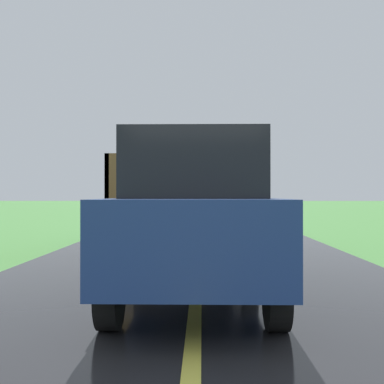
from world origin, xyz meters
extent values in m
cube|color=#2D2D30|center=(-0.53, 10.91, 0.68)|extent=(0.90, 5.51, 0.24)
cube|color=brown|center=(-0.53, 10.91, 0.88)|extent=(2.30, 5.80, 0.20)
cube|color=#1E479E|center=(-0.53, 12.86, 1.93)|extent=(2.10, 1.90, 1.90)
cube|color=black|center=(-0.53, 13.82, 2.26)|extent=(1.78, 0.02, 0.76)
cube|color=brown|center=(-1.64, 9.94, 1.53)|extent=(0.08, 3.85, 1.10)
cube|color=brown|center=(0.58, 9.94, 1.53)|extent=(0.08, 3.85, 1.10)
cube|color=brown|center=(-0.53, 8.05, 1.53)|extent=(2.30, 0.08, 1.10)
cube|color=brown|center=(-0.53, 11.82, 1.53)|extent=(2.30, 0.08, 1.10)
cylinder|color=black|center=(-1.58, 12.71, 0.58)|extent=(0.28, 1.00, 1.00)
cylinder|color=black|center=(0.52, 12.71, 0.58)|extent=(0.28, 1.00, 1.00)
cylinder|color=black|center=(-1.58, 9.32, 0.58)|extent=(0.28, 1.00, 1.00)
cylinder|color=black|center=(0.52, 9.32, 0.58)|extent=(0.28, 1.00, 1.00)
ellipsoid|color=#6FB639|center=(-0.60, 11.11, 1.13)|extent=(0.52, 0.53, 0.49)
ellipsoid|color=#75BA31|center=(-0.75, 8.65, 1.77)|extent=(0.50, 0.60, 0.36)
ellipsoid|color=#75B62F|center=(-0.36, 9.77, 1.19)|extent=(0.41, 0.50, 0.42)
ellipsoid|color=#7AA820|center=(0.31, 10.25, 1.16)|extent=(0.40, 0.38, 0.37)
ellipsoid|color=#7AA731|center=(-0.38, 11.56, 1.45)|extent=(0.58, 0.71, 0.46)
ellipsoid|color=#77BA2D|center=(0.24, 8.87, 1.12)|extent=(0.58, 0.66, 0.37)
ellipsoid|color=#80B839|center=(-1.35, 10.12, 1.20)|extent=(0.40, 0.40, 0.48)
ellipsoid|color=#74BE26|center=(-0.09, 9.83, 1.48)|extent=(0.41, 0.41, 0.49)
ellipsoid|color=#72B923|center=(-1.04, 10.73, 1.51)|extent=(0.50, 0.59, 0.42)
ellipsoid|color=#84B939|center=(0.33, 8.47, 1.81)|extent=(0.58, 0.70, 0.39)
ellipsoid|color=#6EB62F|center=(-1.12, 8.75, 1.45)|extent=(0.41, 0.47, 0.37)
ellipsoid|color=#71AB32|center=(-0.54, 10.12, 1.76)|extent=(0.53, 0.48, 0.50)
cube|color=navy|center=(-0.01, 5.15, 0.90)|extent=(1.70, 4.10, 0.80)
cube|color=black|center=(-0.01, 4.95, 1.65)|extent=(1.44, 2.05, 0.70)
cylinder|color=black|center=(-0.78, 6.42, 0.40)|extent=(0.20, 0.64, 0.64)
cylinder|color=black|center=(0.76, 6.42, 0.40)|extent=(0.20, 0.64, 0.64)
cylinder|color=black|center=(-0.78, 3.88, 0.40)|extent=(0.20, 0.64, 0.64)
cylinder|color=black|center=(0.76, 3.88, 0.40)|extent=(0.20, 0.64, 0.64)
camera|label=1|loc=(0.08, -0.54, 1.34)|focal=44.72mm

